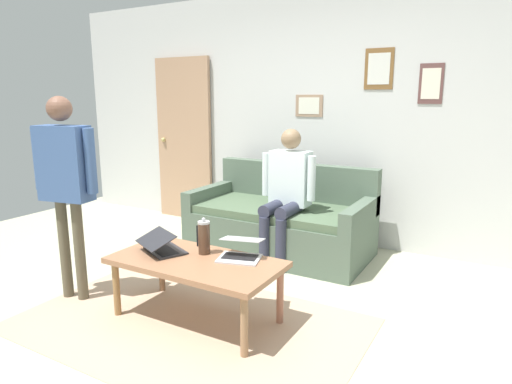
% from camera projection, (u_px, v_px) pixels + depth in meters
% --- Properties ---
extents(ground_plane, '(7.68, 7.68, 0.00)m').
position_uv_depth(ground_plane, '(211.00, 318.00, 3.25)').
color(ground_plane, '#B4B497').
extents(area_rug, '(2.37, 1.51, 0.01)m').
position_uv_depth(area_rug, '(189.00, 324.00, 3.16)').
color(area_rug, tan).
rests_on(area_rug, ground_plane).
extents(back_wall, '(7.04, 0.11, 2.70)m').
position_uv_depth(back_wall, '(327.00, 118.00, 4.83)').
color(back_wall, silver).
rests_on(back_wall, ground_plane).
extents(interior_door, '(0.82, 0.09, 2.05)m').
position_uv_depth(interior_door, '(184.00, 140.00, 5.74)').
color(interior_door, tan).
rests_on(interior_door, ground_plane).
extents(couch, '(1.79, 0.91, 0.88)m').
position_uv_depth(couch, '(281.00, 223.00, 4.59)').
color(couch, '#506151').
rests_on(couch, ground_plane).
extents(coffee_table, '(1.22, 0.62, 0.45)m').
position_uv_depth(coffee_table, '(196.00, 266.00, 3.16)').
color(coffee_table, '#986646').
rests_on(coffee_table, ground_plane).
extents(laptop_left, '(0.41, 0.39, 0.15)m').
position_uv_depth(laptop_left, '(162.00, 246.00, 3.30)').
color(laptop_left, '#28282D').
rests_on(laptop_left, coffee_table).
extents(laptop_center, '(0.37, 0.38, 0.14)m').
position_uv_depth(laptop_center, '(241.00, 251.00, 3.18)').
color(laptop_center, silver).
rests_on(laptop_center, coffee_table).
extents(french_press, '(0.11, 0.09, 0.27)m').
position_uv_depth(french_press, '(204.00, 237.00, 3.25)').
color(french_press, '#4C3323').
rests_on(french_press, coffee_table).
extents(person_standing, '(0.57, 0.25, 1.58)m').
position_uv_depth(person_standing, '(65.00, 173.00, 3.38)').
color(person_standing, brown).
rests_on(person_standing, ground_plane).
extents(person_seated, '(0.55, 0.51, 1.28)m').
position_uv_depth(person_seated, '(287.00, 188.00, 4.23)').
color(person_seated, '#303244').
rests_on(person_seated, ground_plane).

